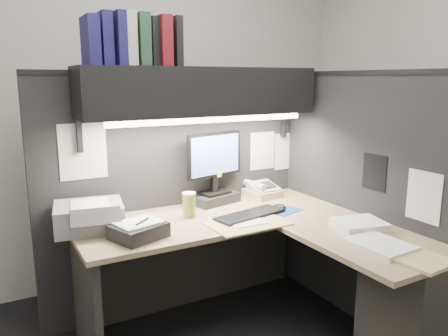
% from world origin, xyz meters
% --- Properties ---
extents(wall_back, '(3.50, 0.04, 2.70)m').
position_xyz_m(wall_back, '(0.00, 1.50, 1.35)').
color(wall_back, beige).
rests_on(wall_back, floor).
extents(partition_back, '(1.90, 0.06, 1.60)m').
position_xyz_m(partition_back, '(0.03, 0.93, 0.80)').
color(partition_back, black).
rests_on(partition_back, floor).
extents(partition_right, '(0.06, 1.50, 1.60)m').
position_xyz_m(partition_right, '(0.98, 0.18, 0.80)').
color(partition_right, black).
rests_on(partition_right, floor).
extents(desk, '(1.70, 1.53, 0.73)m').
position_xyz_m(desk, '(0.43, -0.00, 0.44)').
color(desk, '#947E5E').
rests_on(desk, floor).
extents(overhead_shelf, '(1.55, 0.34, 0.30)m').
position_xyz_m(overhead_shelf, '(0.12, 0.75, 1.50)').
color(overhead_shelf, black).
rests_on(overhead_shelf, partition_back).
extents(task_light_tube, '(1.32, 0.04, 0.04)m').
position_xyz_m(task_light_tube, '(0.12, 0.61, 1.33)').
color(task_light_tube, white).
rests_on(task_light_tube, overhead_shelf).
extents(monitor, '(0.45, 0.27, 0.49)m').
position_xyz_m(monitor, '(0.25, 0.82, 0.93)').
color(monitor, black).
rests_on(monitor, desk).
extents(keyboard, '(0.50, 0.25, 0.02)m').
position_xyz_m(keyboard, '(0.30, 0.43, 0.74)').
color(keyboard, black).
rests_on(keyboard, desk).
extents(mousepad, '(0.26, 0.25, 0.00)m').
position_xyz_m(mousepad, '(0.56, 0.45, 0.73)').
color(mousepad, navy).
rests_on(mousepad, desk).
extents(mouse, '(0.08, 0.11, 0.04)m').
position_xyz_m(mouse, '(0.55, 0.46, 0.75)').
color(mouse, black).
rests_on(mouse, mousepad).
extents(telephone, '(0.24, 0.25, 0.09)m').
position_xyz_m(telephone, '(0.63, 0.79, 0.77)').
color(telephone, '#C5B997').
rests_on(telephone, desk).
extents(coffee_cup, '(0.10, 0.10, 0.15)m').
position_xyz_m(coffee_cup, '(-0.04, 0.61, 0.80)').
color(coffee_cup, '#97A843').
rests_on(coffee_cup, desk).
extents(printer, '(0.42, 0.38, 0.15)m').
position_xyz_m(printer, '(-0.63, 0.69, 0.80)').
color(printer, gray).
rests_on(printer, desk).
extents(notebook_stack, '(0.33, 0.30, 0.08)m').
position_xyz_m(notebook_stack, '(-0.43, 0.41, 0.77)').
color(notebook_stack, black).
rests_on(notebook_stack, desk).
extents(open_folder, '(0.47, 0.31, 0.01)m').
position_xyz_m(open_folder, '(0.21, 0.32, 0.73)').
color(open_folder, tan).
rests_on(open_folder, desk).
extents(paper_stack_a, '(0.32, 0.28, 0.05)m').
position_xyz_m(paper_stack_a, '(0.72, -0.07, 0.76)').
color(paper_stack_a, white).
rests_on(paper_stack_a, desk).
extents(paper_stack_b, '(0.25, 0.31, 0.03)m').
position_xyz_m(paper_stack_b, '(0.60, -0.33, 0.75)').
color(paper_stack_b, white).
rests_on(paper_stack_b, desk).
extents(manila_stack, '(0.26, 0.32, 0.02)m').
position_xyz_m(manila_stack, '(0.63, -0.51, 0.74)').
color(manila_stack, tan).
rests_on(manila_stack, desk).
extents(binder_row, '(0.54, 0.26, 0.30)m').
position_xyz_m(binder_row, '(-0.32, 0.75, 1.79)').
color(binder_row, '#191751').
rests_on(binder_row, overhead_shelf).
extents(pinned_papers, '(1.76, 1.31, 0.51)m').
position_xyz_m(pinned_papers, '(0.42, 0.56, 1.05)').
color(pinned_papers, white).
rests_on(pinned_papers, partition_back).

